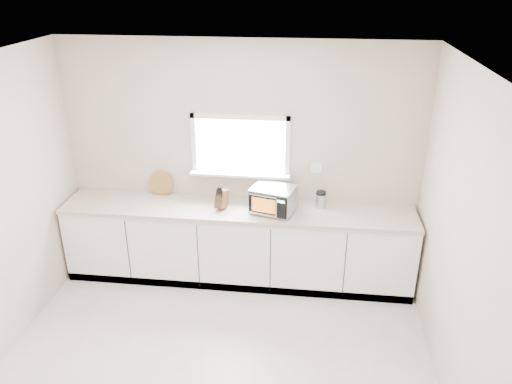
# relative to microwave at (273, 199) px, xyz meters

# --- Properties ---
(back_wall) EXTENTS (4.00, 0.17, 2.70)m
(back_wall) POSITION_rel_microwave_xyz_m (-0.40, 0.36, 0.29)
(back_wall) COLOR #BBA794
(back_wall) RESTS_ON ground
(cabinets) EXTENTS (3.92, 0.60, 0.88)m
(cabinets) POSITION_rel_microwave_xyz_m (-0.40, 0.06, -0.63)
(cabinets) COLOR white
(cabinets) RESTS_ON ground
(countertop) EXTENTS (3.92, 0.64, 0.04)m
(countertop) POSITION_rel_microwave_xyz_m (-0.40, 0.05, -0.17)
(countertop) COLOR #BEB09D
(countertop) RESTS_ON cabinets
(microwave) EXTENTS (0.52, 0.45, 0.29)m
(microwave) POSITION_rel_microwave_xyz_m (0.00, 0.00, 0.00)
(microwave) COLOR black
(microwave) RESTS_ON countertop
(knife_block) EXTENTS (0.15, 0.21, 0.28)m
(knife_block) POSITION_rel_microwave_xyz_m (-0.57, 0.02, -0.03)
(knife_block) COLOR #49301A
(knife_block) RESTS_ON countertop
(cutting_board) EXTENTS (0.28, 0.07, 0.28)m
(cutting_board) POSITION_rel_microwave_xyz_m (-1.33, 0.30, -0.01)
(cutting_board) COLOR olive
(cutting_board) RESTS_ON countertop
(coffee_grinder) EXTENTS (0.12, 0.12, 0.19)m
(coffee_grinder) POSITION_rel_microwave_xyz_m (0.51, 0.18, -0.05)
(coffee_grinder) COLOR #A8AAB0
(coffee_grinder) RESTS_ON countertop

